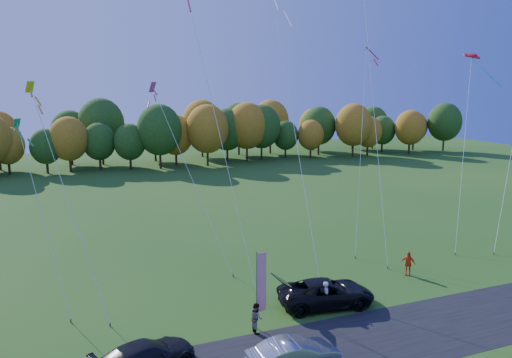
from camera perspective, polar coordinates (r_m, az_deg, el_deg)
name	(u,v)px	position (r m, az deg, el deg)	size (l,w,h in m)	color
ground	(295,316)	(29.89, 4.43, -15.38)	(160.00, 160.00, 0.00)	#1E4E14
asphalt_strip	(330,350)	(26.78, 8.41, -18.78)	(90.00, 6.00, 0.01)	black
tree_line	(141,168)	(80.98, -12.98, 1.21)	(116.00, 12.00, 10.00)	#1E4711
black_suv	(326,293)	(31.05, 8.03, -12.77)	(2.67, 5.80, 1.61)	black
silver_sedan	(294,355)	(24.73, 4.42, -19.43)	(1.56, 4.47, 1.47)	#9F9FA3
dark_truck_a	(145,356)	(25.16, -12.54, -19.18)	(1.99, 4.90, 1.42)	black
person_tailgate_a	(326,296)	(30.40, 8.03, -13.12)	(0.65, 0.43, 1.80)	silver
person_tailgate_b	(256,318)	(27.82, 0.03, -15.56)	(0.80, 0.62, 1.64)	gray
person_east	(408,263)	(36.84, 16.98, -9.21)	(1.00, 0.42, 1.70)	#EF4516
feather_flag	(260,281)	(27.40, 0.50, -11.62)	(0.59, 0.07, 4.44)	#999999
kite_delta_blue	(214,110)	(32.81, -4.83, 7.90)	(4.03, 9.96, 23.43)	#4C3F33
kite_parafoil_orange	(368,43)	(42.05, 12.68, 14.91)	(5.50, 13.53, 33.00)	#4C3F33
kite_delta_red	(291,103)	(34.68, 3.99, 8.69)	(2.53, 10.74, 22.03)	#4C3F33
kite_parafoil_rainbow	(464,146)	(46.12, 22.70, 3.51)	(9.32, 8.36, 16.26)	#4C3F33
kite_diamond_yellow	(69,203)	(29.73, -20.58, -2.60)	(3.81, 5.16, 13.66)	#4C3F33
kite_diamond_green	(43,219)	(30.73, -23.15, -4.26)	(2.54, 4.00, 11.50)	#4C3F33
kite_diamond_white	(361,146)	(41.08, 11.92, 3.75)	(4.76, 6.42, 17.03)	#4C3F33
kite_diamond_pink	(191,177)	(36.08, -7.41, 0.19)	(4.52, 7.48, 13.69)	#4C3F33
kite_diamond_blue_low	(504,194)	(46.10, 26.50, -1.55)	(6.31, 4.72, 8.82)	#4C3F33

